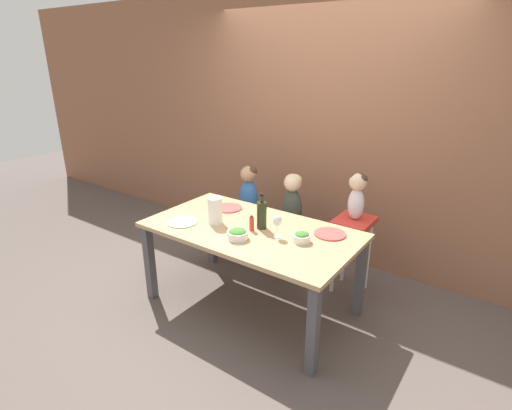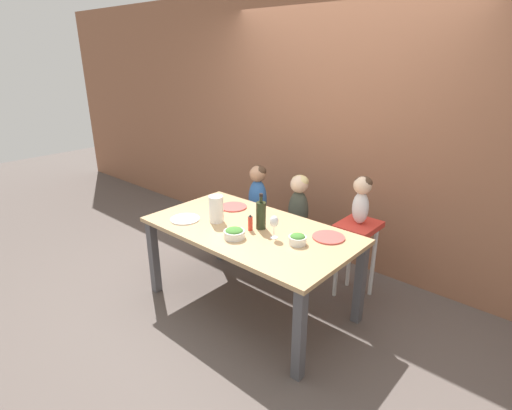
{
  "view_description": "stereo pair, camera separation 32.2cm",
  "coord_description": "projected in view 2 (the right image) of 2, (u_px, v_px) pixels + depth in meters",
  "views": [
    {
      "loc": [
        1.75,
        -2.39,
        2.06
      ],
      "look_at": [
        0.0,
        0.07,
        0.91
      ],
      "focal_mm": 28.0,
      "sensor_mm": 36.0,
      "label": 1
    },
    {
      "loc": [
        2.0,
        -2.19,
        2.06
      ],
      "look_at": [
        0.0,
        0.07,
        0.91
      ],
      "focal_mm": 28.0,
      "sensor_mm": 36.0,
      "label": 2
    }
  ],
  "objects": [
    {
      "name": "dinner_plate_back_left",
      "position": [
        233.0,
        207.0,
        3.67
      ],
      "size": [
        0.25,
        0.25,
        0.01
      ],
      "color": "#D14C47",
      "rests_on": "dining_table"
    },
    {
      "name": "dining_table",
      "position": [
        250.0,
        238.0,
        3.27
      ],
      "size": [
        1.72,
        0.94,
        0.73
      ],
      "color": "tan",
      "rests_on": "ground_plane"
    },
    {
      "name": "person_child_center",
      "position": [
        299.0,
        201.0,
        3.77
      ],
      "size": [
        0.2,
        0.17,
        0.55
      ],
      "color": "#3D4238",
      "rests_on": "chair_far_center"
    },
    {
      "name": "paper_towel_roll",
      "position": [
        216.0,
        209.0,
        3.33
      ],
      "size": [
        0.12,
        0.12,
        0.23
      ],
      "color": "white",
      "rests_on": "dining_table"
    },
    {
      "name": "wine_bottle",
      "position": [
        261.0,
        215.0,
        3.19
      ],
      "size": [
        0.08,
        0.08,
        0.3
      ],
      "color": "#232D19",
      "rests_on": "dining_table"
    },
    {
      "name": "chair_far_left",
      "position": [
        258.0,
        223.0,
        4.22
      ],
      "size": [
        0.36,
        0.44,
        0.46
      ],
      "color": "silver",
      "rests_on": "ground_plane"
    },
    {
      "name": "salad_bowl_small",
      "position": [
        298.0,
        239.0,
        2.96
      ],
      "size": [
        0.13,
        0.13,
        0.08
      ],
      "color": "white",
      "rests_on": "dining_table"
    },
    {
      "name": "chair_far_center",
      "position": [
        297.0,
        237.0,
        3.9
      ],
      "size": [
        0.36,
        0.44,
        0.46
      ],
      "color": "silver",
      "rests_on": "ground_plane"
    },
    {
      "name": "dinner_plate_back_right",
      "position": [
        329.0,
        237.0,
        3.06
      ],
      "size": [
        0.25,
        0.25,
        0.01
      ],
      "color": "#D14C47",
      "rests_on": "dining_table"
    },
    {
      "name": "salad_bowl_large",
      "position": [
        234.0,
        233.0,
        3.06
      ],
      "size": [
        0.16,
        0.16,
        0.08
      ],
      "color": "white",
      "rests_on": "dining_table"
    },
    {
      "name": "ground_plane",
      "position": [
        251.0,
        304.0,
        3.5
      ],
      "size": [
        14.0,
        14.0,
        0.0
      ],
      "primitive_type": "plane",
      "color": "#564C47"
    },
    {
      "name": "wall_back",
      "position": [
        337.0,
        131.0,
        3.92
      ],
      "size": [
        10.0,
        0.06,
        2.7
      ],
      "color": "#8E5B42",
      "rests_on": "ground_plane"
    },
    {
      "name": "chair_right_highchair",
      "position": [
        357.0,
        240.0,
        3.45
      ],
      "size": [
        0.31,
        0.37,
        0.71
      ],
      "color": "silver",
      "rests_on": "ground_plane"
    },
    {
      "name": "dinner_plate_front_left",
      "position": [
        185.0,
        219.0,
        3.4
      ],
      "size": [
        0.25,
        0.25,
        0.01
      ],
      "color": "silver",
      "rests_on": "dining_table"
    },
    {
      "name": "condiment_bottle_hot_sauce",
      "position": [
        250.0,
        223.0,
        3.18
      ],
      "size": [
        0.04,
        0.04,
        0.13
      ],
      "color": "red",
      "rests_on": "dining_table"
    },
    {
      "name": "wine_glass_near",
      "position": [
        274.0,
        222.0,
        3.02
      ],
      "size": [
        0.07,
        0.07,
        0.18
      ],
      "color": "white",
      "rests_on": "dining_table"
    },
    {
      "name": "person_baby_right",
      "position": [
        362.0,
        195.0,
        3.3
      ],
      "size": [
        0.15,
        0.16,
        0.41
      ],
      "color": "silver",
      "rests_on": "chair_right_highchair"
    },
    {
      "name": "person_child_left",
      "position": [
        258.0,
        189.0,
        4.09
      ],
      "size": [
        0.2,
        0.17,
        0.55
      ],
      "color": "#3366B2",
      "rests_on": "chair_far_left"
    }
  ]
}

